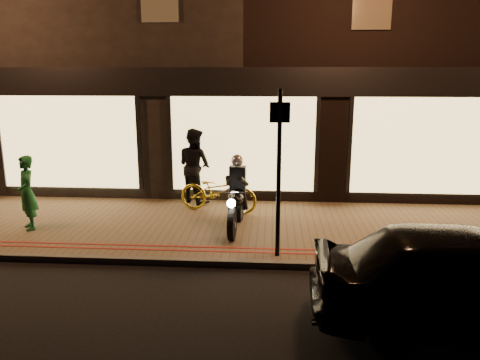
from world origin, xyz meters
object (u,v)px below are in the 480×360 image
at_px(sign_post, 279,166).
at_px(bicycle_gold, 218,191).
at_px(parked_car, 475,279).
at_px(person_green, 27,193).
at_px(motorcycle, 237,201).

relative_size(sign_post, bicycle_gold, 1.57).
bearing_deg(bicycle_gold, parked_car, -126.90).
xyz_separation_m(person_green, parked_car, (7.84, -3.24, -0.18)).
height_order(sign_post, parked_car, sign_post).
bearing_deg(bicycle_gold, motorcycle, -142.66).
bearing_deg(motorcycle, parked_car, -42.97).
height_order(sign_post, person_green, sign_post).
xyz_separation_m(sign_post, person_green, (-5.25, 1.12, -0.89)).
distance_m(motorcycle, person_green, 4.41).
bearing_deg(person_green, sign_post, 38.70).
xyz_separation_m(bicycle_gold, parked_car, (3.98, -4.76, 0.11)).
bearing_deg(parked_car, motorcycle, 45.79).
distance_m(motorcycle, parked_car, 4.95).
bearing_deg(motorcycle, person_green, -172.76).
bearing_deg(parked_car, sign_post, 52.44).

